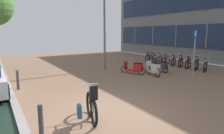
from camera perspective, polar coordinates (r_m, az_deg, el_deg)
name	(u,v)px	position (r m, az deg, el deg)	size (l,w,h in m)	color
ground	(142,105)	(7.37, 8.26, -10.40)	(21.00, 40.00, 0.13)	black
bicycle_foreground	(91,107)	(5.94, -5.93, -10.90)	(0.82, 1.44, 1.13)	black
bicycle_rack_00	(205,66)	(14.53, 24.41, 0.16)	(1.21, 0.68, 0.96)	black
bicycle_rack_01	(196,65)	(14.94, 22.28, 0.59)	(1.31, 0.69, 1.01)	black
bicycle_rack_02	(188,64)	(15.38, 20.30, 0.85)	(1.19, 0.58, 0.94)	black
bicycle_rack_03	(181,62)	(15.84, 18.46, 1.23)	(1.20, 0.68, 0.98)	black
bicycle_rack_04	(173,61)	(16.29, 16.61, 1.49)	(1.16, 0.68, 0.93)	black
bicycle_rack_05	(166,60)	(16.68, 14.63, 1.75)	(1.24, 0.48, 0.93)	black
bicycle_rack_06	(159,59)	(17.16, 12.99, 2.07)	(1.20, 0.78, 0.97)	black
bicycle_rack_07	(153,59)	(17.59, 11.18, 2.28)	(1.25, 0.58, 0.94)	black
bicycle_rack_08	(148,58)	(18.16, 9.92, 2.55)	(1.16, 0.74, 0.96)	black
scooter_near	(154,68)	(12.23, 11.49, -0.39)	(0.64, 1.69, 0.85)	black
scooter_mid	(135,68)	(12.57, 6.37, -0.21)	(0.85, 1.57, 0.72)	black
scooter_far	(161,66)	(13.60, 13.36, 0.36)	(0.60, 1.79, 0.80)	black
parking_sign	(195,48)	(12.37, 21.91, 4.84)	(0.40, 0.07, 2.64)	gray
lamp_post	(104,17)	(13.89, -2.10, 13.66)	(0.20, 0.52, 6.33)	slate
bollard_near	(41,120)	(5.43, -19.11, -13.65)	(0.12, 0.12, 0.77)	#38383D
bollard_far	(18,80)	(9.93, -24.63, -3.28)	(0.12, 0.12, 0.85)	#38383D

